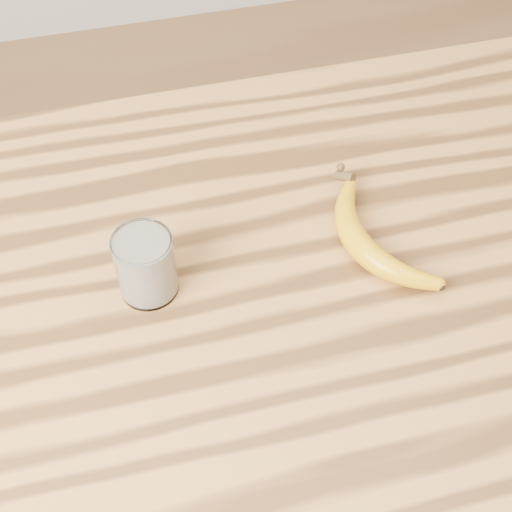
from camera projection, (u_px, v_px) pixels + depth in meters
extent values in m
cube|color=#A97035|center=(309.00, 286.00, 0.89)|extent=(1.20, 0.80, 0.04)
cylinder|color=brown|center=(491.00, 237.00, 1.53)|extent=(0.06, 0.06, 0.86)
cylinder|color=white|center=(146.00, 265.00, 0.83)|extent=(0.07, 0.07, 0.09)
torus|color=white|center=(141.00, 242.00, 0.80)|extent=(0.07, 0.07, 0.00)
cylinder|color=#F9F0CE|center=(146.00, 266.00, 0.83)|extent=(0.07, 0.07, 0.08)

